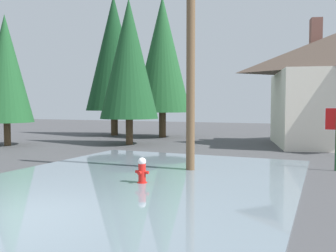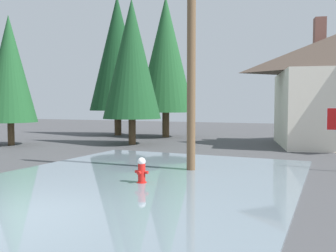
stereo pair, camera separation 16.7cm
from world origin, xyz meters
name	(u,v)px [view 1 (the left image)]	position (x,y,z in m)	size (l,w,h in m)	color
ground_plane	(15,223)	(0.00, 0.00, -0.05)	(80.00, 80.00, 0.10)	#424244
flood_puddle	(114,190)	(0.54, 2.69, 0.04)	(8.74, 13.76, 0.08)	slate
fire_hydrant	(142,172)	(0.85, 3.60, 0.38)	(0.39, 0.33, 0.77)	red
utility_pole	(191,52)	(1.38, 6.02, 3.92)	(1.60, 0.28, 7.50)	brown
pine_tree_tall_left	(114,53)	(-8.75, 17.61, 5.98)	(4.07, 4.07, 10.17)	#4C3823
pine_tree_mid_left	(129,59)	(-4.62, 12.55, 4.76)	(3.24, 3.24, 8.10)	#4C3823
pine_tree_short_left	(6,69)	(-10.46, 9.41, 4.16)	(2.83, 2.83, 7.08)	#4C3823
pine_tree_far_center	(162,54)	(-4.84, 17.54, 5.67)	(3.85, 3.85, 9.63)	#4C3823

